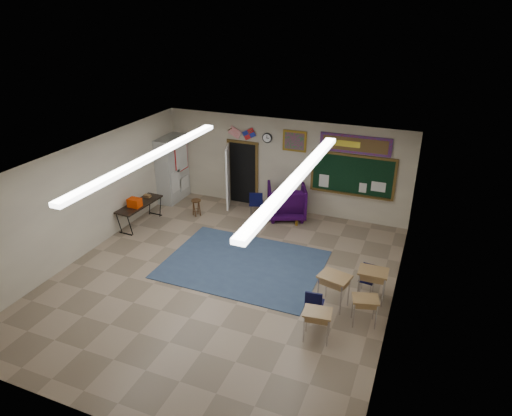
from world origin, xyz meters
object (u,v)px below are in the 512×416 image
at_px(wingback_armchair, 286,201).
at_px(folding_table, 140,213).
at_px(student_desk_front_left, 334,289).
at_px(wooden_stool, 196,207).
at_px(student_desk_front_right, 372,284).

relative_size(wingback_armchair, folding_table, 0.70).
bearing_deg(wingback_armchair, folding_table, 5.84).
xyz_separation_m(wingback_armchair, student_desk_front_left, (2.46, -4.00, -0.10)).
relative_size(folding_table, wooden_stool, 3.16).
distance_m(wingback_armchair, student_desk_front_right, 4.71).
bearing_deg(wingback_armchair, student_desk_front_right, 109.99).
bearing_deg(student_desk_front_right, student_desk_front_left, -144.62).
distance_m(student_desk_front_right, folding_table, 7.28).
relative_size(student_desk_front_left, student_desk_front_right, 1.02).
bearing_deg(folding_table, wooden_stool, 45.65).
bearing_deg(wooden_stool, student_desk_front_left, -30.41).
bearing_deg(folding_table, wingback_armchair, 31.54).
bearing_deg(student_desk_front_left, wooden_stool, 163.20).
relative_size(student_desk_front_left, wooden_stool, 1.49).
xyz_separation_m(student_desk_front_left, wooden_stool, (-5.14, 3.01, -0.17)).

